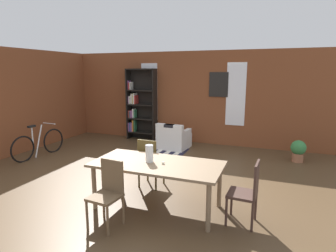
{
  "coord_description": "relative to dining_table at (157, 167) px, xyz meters",
  "views": [
    {
      "loc": [
        2.46,
        -4.71,
        2.19
      ],
      "look_at": [
        0.15,
        1.3,
        0.94
      ],
      "focal_mm": 30.03,
      "sensor_mm": 36.0,
      "label": 1
    }
  ],
  "objects": [
    {
      "name": "ground_plane",
      "position": [
        -0.77,
        0.79,
        -0.69
      ],
      "size": [
        10.21,
        10.21,
        0.0
      ],
      "primitive_type": "plane",
      "color": "#503B25"
    },
    {
      "name": "striped_rug",
      "position": [
        -1.13,
        3.09,
        -0.68
      ],
      "size": [
        1.21,
        1.04,
        0.01
      ],
      "color": "#1E1E33",
      "rests_on": "ground"
    },
    {
      "name": "dining_chair_near_left",
      "position": [
        -0.46,
        -0.72,
        -0.18
      ],
      "size": [
        0.44,
        0.44,
        0.95
      ],
      "color": "brown",
      "rests_on": "ground"
    },
    {
      "name": "dining_table",
      "position": [
        0.0,
        0.0,
        0.0
      ],
      "size": [
        2.06,
        0.99,
        0.76
      ],
      "color": "#80674C",
      "rests_on": "ground"
    },
    {
      "name": "dining_chair_head_right",
      "position": [
        1.4,
        -0.0,
        -0.18
      ],
      "size": [
        0.42,
        0.42,
        0.95
      ],
      "color": "#412B24",
      "rests_on": "ground"
    },
    {
      "name": "back_wall_brick",
      "position": [
        -0.77,
        4.46,
        0.71
      ],
      "size": [
        8.86,
        0.12,
        2.8
      ],
      "primitive_type": "cube",
      "color": "brown",
      "rests_on": "ground"
    },
    {
      "name": "window_pane_0",
      "position": [
        -2.14,
        4.39,
        0.85
      ],
      "size": [
        0.55,
        0.02,
        1.82
      ],
      "primitive_type": "cube",
      "color": "white"
    },
    {
      "name": "window_pane_1",
      "position": [
        0.61,
        4.39,
        0.85
      ],
      "size": [
        0.55,
        0.02,
        1.82
      ],
      "primitive_type": "cube",
      "color": "white"
    },
    {
      "name": "bookshelf_tall",
      "position": [
        -2.41,
        4.21,
        0.42
      ],
      "size": [
        0.98,
        0.32,
        2.28
      ],
      "color": "black",
      "rests_on": "ground"
    },
    {
      "name": "bicycle_second",
      "position": [
        -4.0,
        1.49,
        -0.35
      ],
      "size": [
        0.44,
        1.63,
        0.88
      ],
      "color": "black",
      "rests_on": "ground"
    },
    {
      "name": "vase_on_table",
      "position": [
        -0.14,
        -0.0,
        0.22
      ],
      "size": [
        0.13,
        0.13,
        0.28
      ],
      "primitive_type": "cylinder",
      "color": "silver",
      "rests_on": "dining_table"
    },
    {
      "name": "framed_picture",
      "position": [
        0.1,
        4.38,
        1.13
      ],
      "size": [
        0.56,
        0.03,
        0.72
      ],
      "primitive_type": "cube",
      "color": "black"
    },
    {
      "name": "tealight_candle_1",
      "position": [
        0.11,
        -0.03,
        0.09
      ],
      "size": [
        0.04,
        0.04,
        0.03
      ],
      "primitive_type": "cylinder",
      "color": "silver",
      "rests_on": "dining_table"
    },
    {
      "name": "potted_plant_by_shelf",
      "position": [
        2.3,
        3.43,
        -0.39
      ],
      "size": [
        0.36,
        0.36,
        0.54
      ],
      "color": "#9E6042",
      "rests_on": "ground"
    },
    {
      "name": "armchair_white",
      "position": [
        -0.99,
        3.5,
        -0.41
      ],
      "size": [
        0.86,
        0.86,
        0.75
      ],
      "color": "silver",
      "rests_on": "ground"
    },
    {
      "name": "dining_chair_far_left",
      "position": [
        -0.47,
        0.72,
        -0.18
      ],
      "size": [
        0.42,
        0.42,
        0.95
      ],
      "color": "#4B3E1D",
      "rests_on": "ground"
    },
    {
      "name": "tealight_candle_0",
      "position": [
        -0.6,
        -0.19,
        0.09
      ],
      "size": [
        0.04,
        0.04,
        0.04
      ],
      "primitive_type": "cylinder",
      "color": "silver",
      "rests_on": "dining_table"
    }
  ]
}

